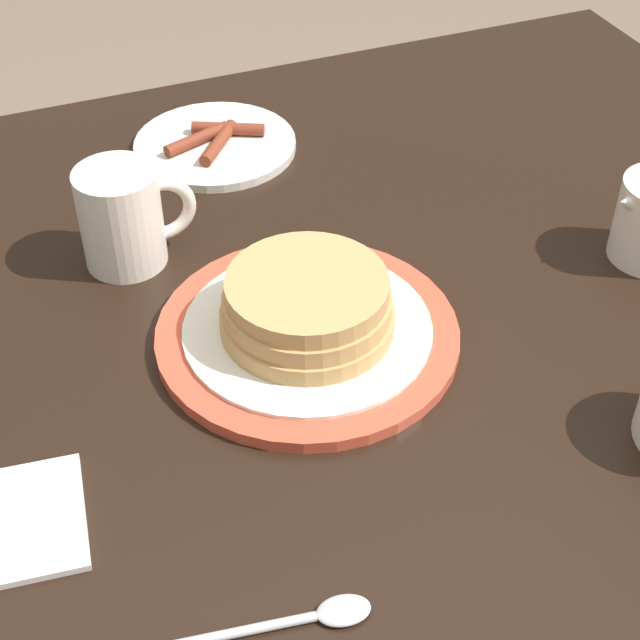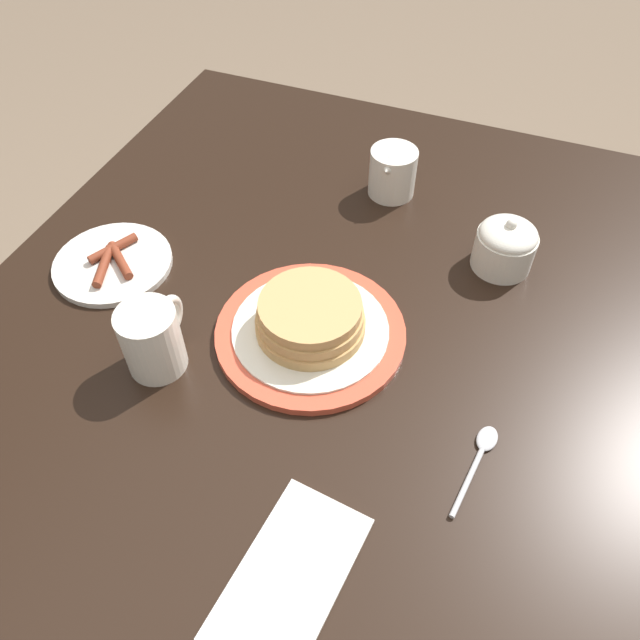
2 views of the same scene
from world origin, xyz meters
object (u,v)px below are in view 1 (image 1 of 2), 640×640
Objects in this scene: side_plate_bacon at (215,144)px; coffee_mug at (124,216)px; pancake_plate at (307,319)px; spoon at (306,618)px.

side_plate_bacon is 0.22m from coffee_mug.
coffee_mug is at bearing 124.18° from pancake_plate.
pancake_plate is 1.98× the size of spoon.
spoon is (-0.10, -0.26, -0.02)m from pancake_plate.
pancake_plate is 2.38× the size of coffee_mug.
pancake_plate is at bearing 68.64° from spoon.
spoon is at bearing -87.97° from coffee_mug.
spoon is (0.02, -0.44, -0.05)m from coffee_mug.
pancake_plate is 1.47× the size of side_plate_bacon.
pancake_plate reaches higher than side_plate_bacon.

